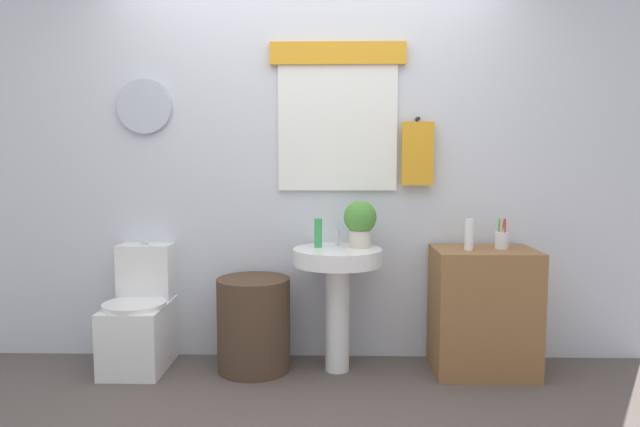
# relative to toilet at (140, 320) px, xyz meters

# --- Properties ---
(back_wall) EXTENTS (4.40, 0.18, 2.60)m
(back_wall) POSITION_rel_toilet_xyz_m (1.06, 0.26, 1.01)
(back_wall) COLOR silver
(back_wall) RESTS_ON ground_plane
(toilet) EXTENTS (0.38, 0.51, 0.78)m
(toilet) POSITION_rel_toilet_xyz_m (0.00, 0.00, 0.00)
(toilet) COLOR white
(toilet) RESTS_ON ground_plane
(laundry_hamper) EXTENTS (0.45, 0.45, 0.58)m
(laundry_hamper) POSITION_rel_toilet_xyz_m (0.72, -0.03, -0.01)
(laundry_hamper) COLOR #4C3828
(laundry_hamper) RESTS_ON ground_plane
(pedestal_sink) EXTENTS (0.54, 0.54, 0.77)m
(pedestal_sink) POSITION_rel_toilet_xyz_m (1.24, -0.03, 0.29)
(pedestal_sink) COLOR white
(pedestal_sink) RESTS_ON ground_plane
(faucet) EXTENTS (0.03, 0.03, 0.10)m
(faucet) POSITION_rel_toilet_xyz_m (1.24, 0.09, 0.52)
(faucet) COLOR silver
(faucet) RESTS_ON pedestal_sink
(wooden_cabinet) EXTENTS (0.61, 0.44, 0.77)m
(wooden_cabinet) POSITION_rel_toilet_xyz_m (2.14, -0.03, 0.09)
(wooden_cabinet) COLOR olive
(wooden_cabinet) RESTS_ON ground_plane
(soap_bottle) EXTENTS (0.05, 0.05, 0.18)m
(soap_bottle) POSITION_rel_toilet_xyz_m (1.12, 0.02, 0.56)
(soap_bottle) COLOR green
(soap_bottle) RESTS_ON pedestal_sink
(potted_plant) EXTENTS (0.21, 0.21, 0.29)m
(potted_plant) POSITION_rel_toilet_xyz_m (1.38, 0.03, 0.63)
(potted_plant) COLOR beige
(potted_plant) RESTS_ON pedestal_sink
(lotion_bottle) EXTENTS (0.05, 0.05, 0.19)m
(lotion_bottle) POSITION_rel_toilet_xyz_m (2.03, -0.07, 0.56)
(lotion_bottle) COLOR white
(lotion_bottle) RESTS_ON wooden_cabinet
(toothbrush_cup) EXTENTS (0.08, 0.08, 0.19)m
(toothbrush_cup) POSITION_rel_toilet_xyz_m (2.25, -0.01, 0.52)
(toothbrush_cup) COLOR silver
(toothbrush_cup) RESTS_ON wooden_cabinet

